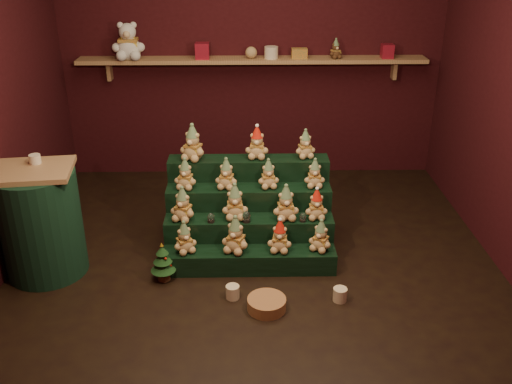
{
  "coord_description": "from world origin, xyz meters",
  "views": [
    {
      "loc": [
        -0.07,
        -4.04,
        2.56
      ],
      "look_at": [
        0.01,
        0.25,
        0.55
      ],
      "focal_mm": 40.0,
      "sensor_mm": 36.0,
      "label": 1
    }
  ],
  "objects_px": {
    "riser_tier_front": "(249,260)",
    "snow_globe_b": "(246,217)",
    "snow_globe_a": "(211,218)",
    "snow_globe_c": "(303,217)",
    "mug_right": "(340,295)",
    "mug_left": "(233,292)",
    "white_bear": "(128,36)",
    "mini_christmas_tree": "(163,262)",
    "brown_bear": "(336,49)",
    "wicker_basket": "(267,304)",
    "side_table": "(41,222)"
  },
  "relations": [
    {
      "from": "snow_globe_b",
      "to": "side_table",
      "type": "distance_m",
      "value": 1.62
    },
    {
      "from": "mini_christmas_tree",
      "to": "snow_globe_c",
      "type": "bearing_deg",
      "value": 14.47
    },
    {
      "from": "riser_tier_front",
      "to": "side_table",
      "type": "xyz_separation_m",
      "value": [
        -1.64,
        0.02,
        0.36
      ]
    },
    {
      "from": "side_table",
      "to": "mini_christmas_tree",
      "type": "xyz_separation_m",
      "value": [
        0.96,
        -0.15,
        -0.28
      ]
    },
    {
      "from": "mini_christmas_tree",
      "to": "brown_bear",
      "type": "distance_m",
      "value": 2.88
    },
    {
      "from": "snow_globe_a",
      "to": "snow_globe_c",
      "type": "xyz_separation_m",
      "value": [
        0.75,
        -0.0,
        -0.0
      ]
    },
    {
      "from": "snow_globe_b",
      "to": "side_table",
      "type": "xyz_separation_m",
      "value": [
        -1.61,
        -0.14,
        0.04
      ]
    },
    {
      "from": "snow_globe_b",
      "to": "mug_right",
      "type": "bearing_deg",
      "value": -40.41
    },
    {
      "from": "snow_globe_a",
      "to": "mini_christmas_tree",
      "type": "relative_size",
      "value": 0.24
    },
    {
      "from": "wicker_basket",
      "to": "white_bear",
      "type": "xyz_separation_m",
      "value": [
        -1.33,
        2.45,
        1.51
      ]
    },
    {
      "from": "side_table",
      "to": "brown_bear",
      "type": "distance_m",
      "value": 3.32
    },
    {
      "from": "mug_right",
      "to": "wicker_basket",
      "type": "relative_size",
      "value": 0.37
    },
    {
      "from": "mug_left",
      "to": "mug_right",
      "type": "bearing_deg",
      "value": -3.51
    },
    {
      "from": "white_bear",
      "to": "mini_christmas_tree",
      "type": "bearing_deg",
      "value": -79.88
    },
    {
      "from": "riser_tier_front",
      "to": "snow_globe_b",
      "type": "xyz_separation_m",
      "value": [
        -0.02,
        0.16,
        0.32
      ]
    },
    {
      "from": "mug_right",
      "to": "white_bear",
      "type": "relative_size",
      "value": 0.23
    },
    {
      "from": "riser_tier_front",
      "to": "mini_christmas_tree",
      "type": "bearing_deg",
      "value": -169.24
    },
    {
      "from": "riser_tier_front",
      "to": "snow_globe_a",
      "type": "distance_m",
      "value": 0.47
    },
    {
      "from": "riser_tier_front",
      "to": "side_table",
      "type": "relative_size",
      "value": 1.55
    },
    {
      "from": "snow_globe_a",
      "to": "white_bear",
      "type": "xyz_separation_m",
      "value": [
        -0.89,
        1.76,
        1.15
      ]
    },
    {
      "from": "snow_globe_c",
      "to": "mini_christmas_tree",
      "type": "height_order",
      "value": "snow_globe_c"
    },
    {
      "from": "snow_globe_b",
      "to": "brown_bear",
      "type": "xyz_separation_m",
      "value": [
        0.93,
        1.76,
        1.01
      ]
    },
    {
      "from": "brown_bear",
      "to": "side_table",
      "type": "bearing_deg",
      "value": -166.71
    },
    {
      "from": "snow_globe_c",
      "to": "side_table",
      "type": "height_order",
      "value": "side_table"
    },
    {
      "from": "side_table",
      "to": "mug_left",
      "type": "bearing_deg",
      "value": -21.94
    },
    {
      "from": "mug_right",
      "to": "brown_bear",
      "type": "bearing_deg",
      "value": 84.46
    },
    {
      "from": "mini_christmas_tree",
      "to": "riser_tier_front",
      "type": "bearing_deg",
      "value": 10.76
    },
    {
      "from": "white_bear",
      "to": "brown_bear",
      "type": "xyz_separation_m",
      "value": [
        2.11,
        0.0,
        -0.14
      ]
    },
    {
      "from": "mini_christmas_tree",
      "to": "mug_right",
      "type": "xyz_separation_m",
      "value": [
        1.36,
        -0.3,
        -0.11
      ]
    },
    {
      "from": "wicker_basket",
      "to": "brown_bear",
      "type": "distance_m",
      "value": 2.91
    },
    {
      "from": "white_bear",
      "to": "side_table",
      "type": "bearing_deg",
      "value": -107.08
    },
    {
      "from": "mug_left",
      "to": "brown_bear",
      "type": "height_order",
      "value": "brown_bear"
    },
    {
      "from": "snow_globe_b",
      "to": "side_table",
      "type": "height_order",
      "value": "side_table"
    },
    {
      "from": "mini_christmas_tree",
      "to": "white_bear",
      "type": "xyz_separation_m",
      "value": [
        -0.52,
        2.05,
        1.39
      ]
    },
    {
      "from": "mug_left",
      "to": "snow_globe_c",
      "type": "bearing_deg",
      "value": 43.72
    },
    {
      "from": "mug_left",
      "to": "mug_right",
      "type": "xyz_separation_m",
      "value": [
        0.81,
        -0.05,
        0.0
      ]
    },
    {
      "from": "brown_bear",
      "to": "wicker_basket",
      "type": "bearing_deg",
      "value": -131.13
    },
    {
      "from": "side_table",
      "to": "wicker_basket",
      "type": "relative_size",
      "value": 3.15
    },
    {
      "from": "white_bear",
      "to": "mug_right",
      "type": "bearing_deg",
      "value": -55.58
    },
    {
      "from": "snow_globe_b",
      "to": "mini_christmas_tree",
      "type": "bearing_deg",
      "value": -156.29
    },
    {
      "from": "snow_globe_b",
      "to": "snow_globe_c",
      "type": "bearing_deg",
      "value": 0.0
    },
    {
      "from": "snow_globe_a",
      "to": "side_table",
      "type": "distance_m",
      "value": 1.33
    },
    {
      "from": "snow_globe_c",
      "to": "brown_bear",
      "type": "relative_size",
      "value": 0.39
    },
    {
      "from": "snow_globe_c",
      "to": "mug_left",
      "type": "bearing_deg",
      "value": -136.28
    },
    {
      "from": "white_bear",
      "to": "riser_tier_front",
      "type": "bearing_deg",
      "value": -62.1
    },
    {
      "from": "mug_right",
      "to": "white_bear",
      "type": "height_order",
      "value": "white_bear"
    },
    {
      "from": "riser_tier_front",
      "to": "snow_globe_c",
      "type": "height_order",
      "value": "snow_globe_c"
    },
    {
      "from": "riser_tier_front",
      "to": "side_table",
      "type": "bearing_deg",
      "value": 179.2
    },
    {
      "from": "snow_globe_b",
      "to": "riser_tier_front",
      "type": "bearing_deg",
      "value": -82.2
    },
    {
      "from": "riser_tier_front",
      "to": "mug_right",
      "type": "bearing_deg",
      "value": -32.71
    }
  ]
}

